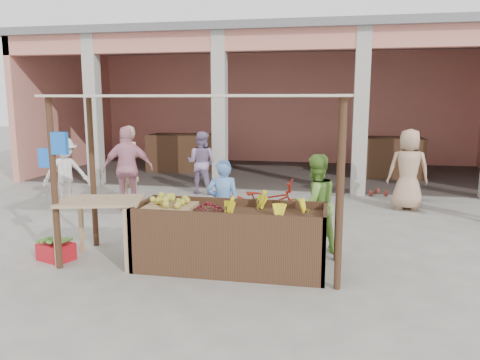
% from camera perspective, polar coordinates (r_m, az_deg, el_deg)
% --- Properties ---
extents(ground, '(60.00, 60.00, 0.00)m').
position_cam_1_polar(ground, '(6.76, -5.35, -10.36)').
color(ground, slate).
rests_on(ground, ground).
extents(market_building, '(14.40, 6.40, 4.20)m').
position_cam_1_polar(market_building, '(15.11, 4.43, 11.20)').
color(market_building, '#DA8172').
rests_on(market_building, ground).
extents(fruit_stall, '(2.60, 0.95, 0.80)m').
position_cam_1_polar(fruit_stall, '(6.51, -1.15, -7.39)').
color(fruit_stall, '#4A2D1D').
rests_on(fruit_stall, ground).
extents(stall_awning, '(4.09, 1.35, 2.39)m').
position_cam_1_polar(stall_awning, '(6.42, -5.61, 6.65)').
color(stall_awning, '#4A2D1D').
rests_on(stall_awning, ground).
extents(banana_heap, '(1.21, 0.66, 0.22)m').
position_cam_1_polar(banana_heap, '(6.34, 3.14, -3.10)').
color(banana_heap, yellow).
rests_on(banana_heap, fruit_stall).
extents(melon_tray, '(0.67, 0.58, 0.19)m').
position_cam_1_polar(melon_tray, '(6.66, -8.47, -2.78)').
color(melon_tray, '#A37F54').
rests_on(melon_tray, fruit_stall).
extents(berry_heap, '(0.43, 0.35, 0.14)m').
position_cam_1_polar(berry_heap, '(6.47, -3.88, -3.23)').
color(berry_heap, maroon).
rests_on(berry_heap, fruit_stall).
extents(side_table, '(1.29, 1.01, 0.92)m').
position_cam_1_polar(side_table, '(6.95, -16.55, -3.46)').
color(side_table, tan).
rests_on(side_table, ground).
extents(papaya_pile, '(0.63, 0.36, 0.18)m').
position_cam_1_polar(papaya_pile, '(6.90, -16.64, -1.58)').
color(papaya_pile, '#559631').
rests_on(papaya_pile, side_table).
extents(red_crate, '(0.57, 0.48, 0.25)m').
position_cam_1_polar(red_crate, '(7.43, -21.50, -8.13)').
color(red_crate, red).
rests_on(red_crate, ground).
extents(plantain_bundle, '(0.38, 0.26, 0.08)m').
position_cam_1_polar(plantain_bundle, '(7.38, -21.58, -6.93)').
color(plantain_bundle, '#4C8430').
rests_on(plantain_bundle, red_crate).
extents(produce_sacks, '(0.80, 0.75, 0.61)m').
position_cam_1_polar(produce_sacks, '(11.87, 16.55, -0.40)').
color(produce_sacks, maroon).
rests_on(produce_sacks, ground).
extents(vendor_blue, '(0.64, 0.53, 1.51)m').
position_cam_1_polar(vendor_blue, '(7.32, -2.10, -2.57)').
color(vendor_blue, '#649CEA').
rests_on(vendor_blue, ground).
extents(vendor_green, '(0.89, 0.80, 1.61)m').
position_cam_1_polar(vendor_green, '(7.15, 9.11, -2.61)').
color(vendor_green, '#75B040').
rests_on(vendor_green, ground).
extents(motorcycle, '(0.73, 1.82, 0.93)m').
position_cam_1_polar(motorcycle, '(8.55, 3.08, -2.77)').
color(motorcycle, '#9F1C0F').
rests_on(motorcycle, ground).
extents(shopper_a, '(1.10, 1.12, 1.63)m').
position_cam_1_polar(shopper_a, '(10.90, -20.51, 1.21)').
color(shopper_a, silver).
rests_on(shopper_a, ground).
extents(shopper_b, '(1.25, 0.96, 1.89)m').
position_cam_1_polar(shopper_b, '(10.11, -13.52, 1.69)').
color(shopper_b, pink).
rests_on(shopper_b, ground).
extents(shopper_c, '(0.92, 0.60, 1.91)m').
position_cam_1_polar(shopper_c, '(10.46, 19.87, 1.70)').
color(shopper_c, tan).
rests_on(shopper_c, ground).
extents(shopper_e, '(0.81, 0.72, 1.81)m').
position_cam_1_polar(shopper_e, '(10.80, -13.42, 2.00)').
color(shopper_e, tan).
rests_on(shopper_e, ground).
extents(shopper_f, '(0.89, 0.59, 1.70)m').
position_cam_1_polar(shopper_f, '(11.63, -4.73, 2.48)').
color(shopper_f, '#967EA8').
rests_on(shopper_f, ground).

